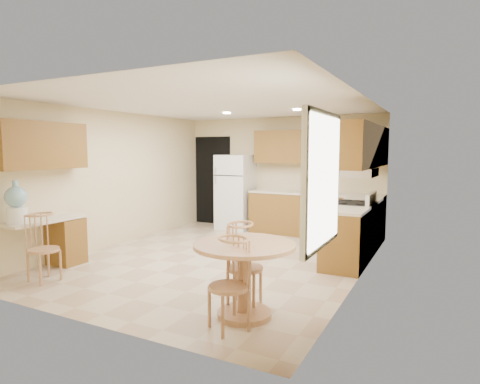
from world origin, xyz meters
The scene contains 30 objects.
floor centered at (0.00, 0.00, 0.00)m, with size 5.50×5.50×0.00m, color tan.
ceiling centered at (0.00, 0.00, 2.50)m, with size 4.50×5.50×0.02m, color white.
wall_back centered at (0.00, 2.75, 1.25)m, with size 4.50×0.02×2.50m, color beige.
wall_front centered at (0.00, -2.75, 1.25)m, with size 4.50×0.02×2.50m, color beige.
wall_left centered at (-2.25, 0.00, 1.25)m, with size 0.02×5.50×2.50m, color beige.
wall_right centered at (2.25, 0.00, 1.25)m, with size 0.02×5.50×2.50m, color beige.
doorway centered at (-1.75, 2.73, 1.05)m, with size 0.90×0.02×2.10m, color black.
base_cab_back centered at (0.88, 2.45, 0.43)m, with size 2.75×0.60×0.87m, color brown.
counter_back centered at (0.88, 2.45, 0.89)m, with size 2.75×0.63×0.04m, color beige.
base_cab_right_a centered at (1.95, 1.85, 0.43)m, with size 0.60×0.59×0.87m, color brown.
counter_right_a centered at (1.95, 1.85, 0.89)m, with size 0.63×0.59×0.04m, color beige.
base_cab_right_b centered at (1.95, 0.40, 0.43)m, with size 0.60×0.80×0.87m, color brown.
counter_right_b centered at (1.95, 0.40, 0.89)m, with size 0.63×0.80×0.04m, color beige.
upper_cab_back centered at (0.88, 2.58, 1.85)m, with size 2.75×0.33×0.70m, color brown.
upper_cab_right centered at (2.08, 1.21, 1.85)m, with size 0.33×2.42×0.70m, color brown.
upper_cab_left centered at (-2.08, -1.60, 1.85)m, with size 0.33×1.40×0.70m, color brown.
sink centered at (0.85, 2.45, 0.91)m, with size 0.78×0.44×0.01m, color silver.
range_hood centered at (2.00, 1.18, 1.42)m, with size 0.50×0.76×0.14m, color silver.
desk_pedestal centered at (-2.00, -1.32, 0.36)m, with size 0.48×0.42×0.72m, color brown.
desk_top centered at (-2.00, -1.70, 0.75)m, with size 0.50×1.20×0.04m, color beige.
window centered at (2.23, -1.85, 1.50)m, with size 0.06×1.12×1.30m.
can_light_a centered at (-0.50, 1.20, 2.48)m, with size 0.14×0.14×0.02m, color white.
can_light_b centered at (0.90, 1.20, 2.48)m, with size 0.14×0.14×0.02m, color white.
refrigerator centered at (-0.95, 2.40, 0.84)m, with size 0.74×0.72×1.67m.
stove centered at (1.92, 1.18, 0.47)m, with size 0.65×0.76×1.09m.
dining_table centered at (1.40, -1.85, 0.53)m, with size 1.09×1.09×0.80m.
chair_table_a centered at (1.28, -1.69, 0.58)m, with size 0.42×0.54×0.95m.
chair_table_b centered at (1.40, -2.29, 0.56)m, with size 0.40×0.47×0.91m.
chair_desk centered at (-1.55, -2.14, 0.56)m, with size 0.41×0.52×0.92m.
water_crock centered at (-2.00, -2.10, 1.04)m, with size 0.29×0.29×0.60m.
Camera 1 is at (3.25, -5.57, 1.78)m, focal length 30.00 mm.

